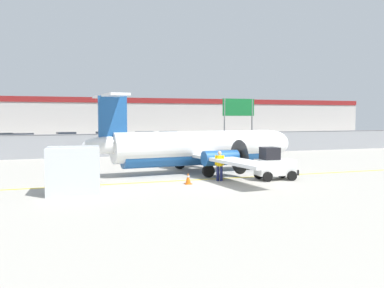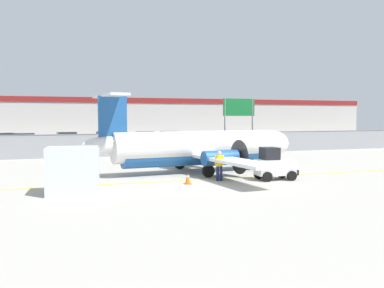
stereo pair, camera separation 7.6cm
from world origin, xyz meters
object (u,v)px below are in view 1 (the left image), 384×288
Objects in this scene: baggage_tug at (274,165)px; parked_car_4 at (145,137)px; parked_car_7 at (241,137)px; parked_car_0 at (2,140)px; traffic_cone_near_right at (188,178)px; cargo_container at (73,170)px; parked_car_3 at (105,138)px; parked_car_5 at (170,137)px; parked_car_2 at (67,138)px; commuter_airplane at (201,148)px; parked_car_1 at (23,140)px; ground_crew_worker at (220,164)px; highway_sign at (238,112)px; parked_car_6 at (234,141)px; traffic_cone_near_left at (245,163)px.

baggage_tug is 33.14m from parked_car_4.
parked_car_7 is (12.92, -1.70, 0.00)m from parked_car_4.
parked_car_0 is at bearing -179.31° from parked_car_4.
parked_car_4 is at bearing 80.69° from traffic_cone_near_right.
cargo_container reaches higher than parked_car_3.
parked_car_7 is (9.64, -1.52, 0.00)m from parked_car_5.
parked_car_3 is at bearing -0.10° from parked_car_2.
commuter_airplane reaches higher than traffic_cone_near_right.
traffic_cone_near_right is 34.09m from parked_car_2.
parked_car_1 reaches higher than traffic_cone_near_right.
ground_crew_worker is (-3.15, 0.63, 0.10)m from baggage_tug.
parked_car_0 is at bearing 174.72° from parked_car_5.
parked_car_2 and parked_car_5 have the same top height.
parked_car_5 is 14.39m from highway_sign.
commuter_airplane is 28.87m from parked_car_4.
commuter_airplane is at bearing -84.14° from parked_car_2.
ground_crew_worker is at bearing -104.82° from parked_car_5.
parked_car_3 is at bearing 102.03° from baggage_tug.
cargo_container reaches higher than parked_car_5.
parked_car_4 is (3.07, 28.70, -0.71)m from commuter_airplane.
parked_car_4 is 0.97× the size of parked_car_6.
ground_crew_worker is 2.18m from traffic_cone_near_right.
parked_car_4 is 15.68m from highway_sign.
baggage_tug is at bearing -117.41° from parked_car_6.
parked_car_2 is at bearing 177.79° from parked_car_4.
parked_car_1 is (-3.42, 32.66, -0.21)m from cargo_container.
traffic_cone_near_left is 18.07m from parked_car_6.
traffic_cone_near_left is at bearing 175.45° from ground_crew_worker.
parked_car_0 is (-5.79, 34.39, -0.21)m from cargo_container.
parked_car_0 is at bearing -37.09° from parked_car_1.
parked_car_2 is at bearing -134.96° from ground_crew_worker.
parked_car_5 is at bearing 88.10° from baggage_tug.
parked_car_0 is 0.99× the size of parked_car_6.
traffic_cone_near_right is at bearing -42.78° from ground_crew_worker.
ground_crew_worker is at bearing 109.11° from parked_car_1.
parked_car_3 is at bearing 127.90° from highway_sign.
parked_car_0 is (-14.14, 29.26, -0.71)m from commuter_airplane.
parked_car_7 is (22.69, -2.52, 0.00)m from parked_car_2.
parked_car_1 is 10.17m from parked_car_3.
cargo_container is 34.68m from parked_car_2.
parked_car_4 is at bearing 116.30° from highway_sign.
parked_car_1 reaches higher than traffic_cone_near_left.
commuter_airplane is 6.20× the size of cargo_container.
parked_car_0 is 20.51m from parked_car_5.
highway_sign is (6.80, -13.75, 3.24)m from parked_car_4.
parked_car_4 and parked_car_5 have the same top height.
parked_car_3 and parked_car_4 have the same top height.
parked_car_5 is 0.78× the size of highway_sign.
traffic_cone_near_right is 33.94m from parked_car_5.
traffic_cone_near_left is 0.15× the size of parked_car_1.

